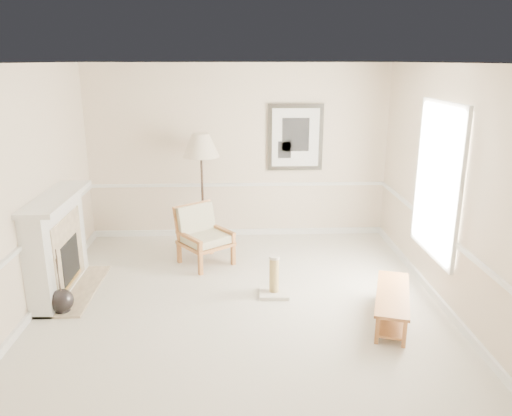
{
  "coord_description": "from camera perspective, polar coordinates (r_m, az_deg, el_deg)",
  "views": [
    {
      "loc": [
        -0.04,
        -5.5,
        2.93
      ],
      "look_at": [
        0.21,
        0.7,
        1.09
      ],
      "focal_mm": 35.0,
      "sensor_mm": 36.0,
      "label": 1
    }
  ],
  "objects": [
    {
      "name": "floor_vase",
      "position": [
        6.51,
        -21.32,
        -9.92
      ],
      "size": [
        0.28,
        0.28,
        0.83
      ],
      "rotation": [
        0.0,
        0.0,
        -0.05
      ],
      "color": "black",
      "rests_on": "ground"
    },
    {
      "name": "armchair",
      "position": [
        7.48,
        -6.22,
        -2.78
      ],
      "size": [
        0.94,
        0.95,
        0.87
      ],
      "rotation": [
        0.0,
        0.0,
        0.65
      ],
      "color": "#9A6331",
      "rests_on": "ground"
    },
    {
      "name": "fireplace",
      "position": [
        6.91,
        -21.71,
        -4.02
      ],
      "size": [
        0.64,
        1.64,
        1.31
      ],
      "color": "white",
      "rests_on": "ground"
    },
    {
      "name": "floor_lamp",
      "position": [
        7.89,
        -6.3,
        6.76
      ],
      "size": [
        0.67,
        0.67,
        1.84
      ],
      "rotation": [
        0.0,
        0.0,
        -0.18
      ],
      "color": "black",
      "rests_on": "ground"
    },
    {
      "name": "room",
      "position": [
        5.68,
        -0.52,
        5.75
      ],
      "size": [
        5.04,
        5.54,
        2.92
      ],
      "color": "beige",
      "rests_on": "ground"
    },
    {
      "name": "bench",
      "position": [
        6.1,
        15.3,
        -10.3
      ],
      "size": [
        0.73,
        1.29,
        0.35
      ],
      "rotation": [
        0.0,
        0.0,
        -0.31
      ],
      "color": "#9A6331",
      "rests_on": "ground"
    },
    {
      "name": "ground",
      "position": [
        6.24,
        -1.74,
        -11.49
      ],
      "size": [
        5.5,
        5.5,
        0.0
      ],
      "primitive_type": "plane",
      "color": "silver",
      "rests_on": "ground"
    },
    {
      "name": "scratching_post",
      "position": [
        6.53,
        2.07,
        -8.49
      ],
      "size": [
        0.39,
        0.39,
        0.54
      ],
      "rotation": [
        0.0,
        0.0,
        -0.03
      ],
      "color": "silver",
      "rests_on": "ground"
    }
  ]
}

